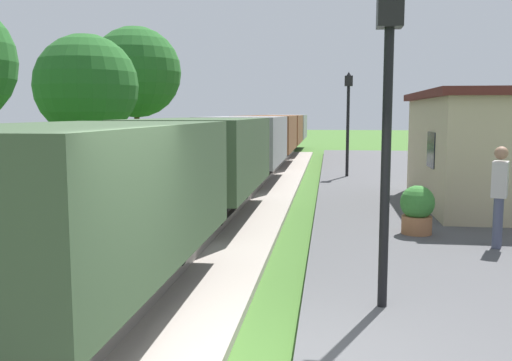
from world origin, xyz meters
TOP-DOWN VIEW (x-y plane):
  - freight_train at (-2.40, 17.90)m, footprint 2.50×39.20m
  - station_hut at (4.40, 9.49)m, footprint 3.50×5.80m
  - person_waiting at (3.34, 5.01)m, footprint 0.36×0.44m
  - potted_planter at (2.15, 5.94)m, footprint 0.64×0.64m
  - lamp_post_near at (1.14, 1.77)m, footprint 0.28×0.28m
  - lamp_post_far at (1.14, 15.61)m, footprint 0.28×0.28m
  - tree_field_left at (-8.99, 16.56)m, footprint 4.04×4.04m
  - tree_field_distant at (-9.69, 24.33)m, footprint 4.76×4.76m

SIDE VIEW (x-z plane):
  - potted_planter at x=2.15m, z-range 0.26..1.18m
  - person_waiting at x=3.34m, z-range 0.33..2.04m
  - freight_train at x=-2.40m, z-range 0.34..2.46m
  - station_hut at x=4.40m, z-range 0.26..3.04m
  - lamp_post_near at x=1.14m, z-range 0.95..4.65m
  - lamp_post_far at x=1.14m, z-range 0.95..4.65m
  - tree_field_left at x=-8.99m, z-range 0.76..6.34m
  - tree_field_distant at x=-9.69m, z-range 1.13..8.15m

